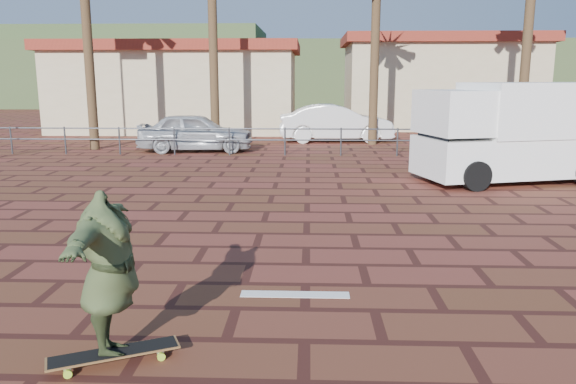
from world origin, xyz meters
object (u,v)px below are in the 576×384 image
object	(u,v)px
car_silver	(196,132)
car_white	(336,123)
campervan	(517,130)
skateboarder	(109,273)
longboard	(114,354)

from	to	relation	value
car_silver	car_white	size ratio (longest dim) A/B	0.87
campervan	skateboarder	bearing A→B (deg)	-141.34
car_silver	longboard	bearing A→B (deg)	-176.03
campervan	car_white	size ratio (longest dim) A/B	1.11
longboard	skateboarder	distance (m)	0.83
car_white	skateboarder	bearing A→B (deg)	167.19
longboard	campervan	xyz separation A→B (m)	(7.39, 10.15, 1.28)
car_silver	campervan	bearing A→B (deg)	-125.53
campervan	car_silver	bearing A→B (deg)	133.73
longboard	car_white	world-z (taller)	car_white
longboard	skateboarder	bearing A→B (deg)	-128.84
skateboarder	car_white	xyz separation A→B (m)	(3.03, 19.53, -0.12)
longboard	skateboarder	world-z (taller)	skateboarder
longboard	car_white	bearing A→B (deg)	56.37
skateboarder	car_silver	xyz separation A→B (m)	(-2.40, 16.03, -0.20)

